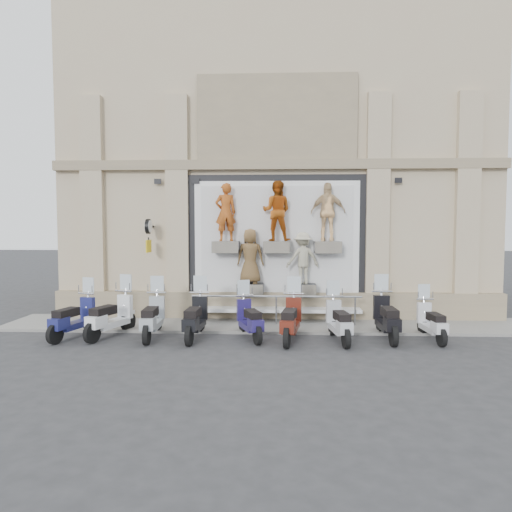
% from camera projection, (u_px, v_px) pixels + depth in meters
% --- Properties ---
extents(ground, '(90.00, 90.00, 0.00)m').
position_uv_depth(ground, '(276.00, 344.00, 11.44)').
color(ground, '#2F2F32').
rests_on(ground, ground).
extents(sidewalk, '(16.00, 2.20, 0.08)m').
position_uv_depth(sidewalk, '(276.00, 325.00, 13.53)').
color(sidewalk, gray).
rests_on(sidewalk, ground).
extents(building, '(14.00, 8.60, 12.00)m').
position_uv_depth(building, '(277.00, 149.00, 18.03)').
color(building, tan).
rests_on(building, ground).
extents(shop_vitrine, '(5.60, 0.83, 4.30)m').
position_uv_depth(shop_vitrine, '(279.00, 242.00, 14.01)').
color(shop_vitrine, black).
rests_on(shop_vitrine, ground).
extents(guard_rail, '(5.06, 0.10, 0.93)m').
position_uv_depth(guard_rail, '(276.00, 311.00, 13.40)').
color(guard_rail, '#9EA0A5').
rests_on(guard_rail, ground).
extents(clock_sign_bracket, '(0.10, 0.80, 1.02)m').
position_uv_depth(clock_sign_bracket, '(149.00, 231.00, 13.88)').
color(clock_sign_bracket, black).
rests_on(clock_sign_bracket, ground).
extents(scooter_a, '(1.04, 1.98, 1.55)m').
position_uv_depth(scooter_a, '(73.00, 309.00, 12.03)').
color(scooter_a, navy).
rests_on(scooter_a, ground).
extents(scooter_b, '(1.20, 2.08, 1.62)m').
position_uv_depth(scooter_b, '(111.00, 307.00, 12.13)').
color(scooter_b, white).
rests_on(scooter_b, ground).
extents(scooter_c, '(0.68, 1.98, 1.59)m').
position_uv_depth(scooter_c, '(152.00, 308.00, 12.01)').
color(scooter_c, '#90969C').
rests_on(scooter_c, ground).
extents(scooter_d, '(0.65, 1.99, 1.60)m').
position_uv_depth(scooter_d, '(195.00, 309.00, 11.92)').
color(scooter_d, black).
rests_on(scooter_d, ground).
extents(scooter_e, '(1.13, 1.90, 1.49)m').
position_uv_depth(scooter_e, '(250.00, 311.00, 11.95)').
color(scooter_e, '#201855').
rests_on(scooter_e, ground).
extents(scooter_f, '(0.89, 2.04, 1.61)m').
position_uv_depth(scooter_f, '(291.00, 310.00, 11.69)').
color(scooter_f, '#53180E').
rests_on(scooter_f, ground).
extents(scooter_g, '(0.77, 1.92, 1.52)m').
position_uv_depth(scooter_g, '(339.00, 312.00, 11.64)').
color(scooter_g, '#AAACB2').
rests_on(scooter_g, ground).
extents(scooter_h, '(0.60, 2.03, 1.65)m').
position_uv_depth(scooter_h, '(387.00, 308.00, 11.87)').
color(scooter_h, black).
rests_on(scooter_h, ground).
extents(scooter_i, '(0.60, 1.75, 1.40)m').
position_uv_depth(scooter_i, '(432.00, 314.00, 11.76)').
color(scooter_i, silver).
rests_on(scooter_i, ground).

